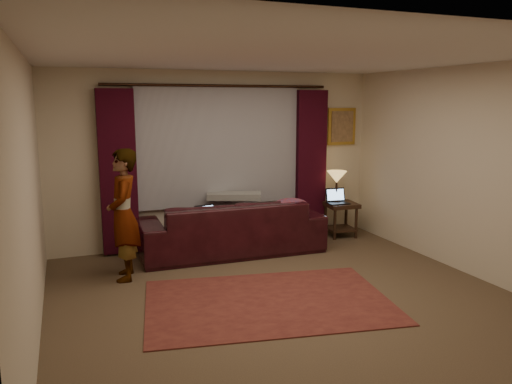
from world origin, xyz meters
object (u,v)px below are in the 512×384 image
at_px(sofa, 231,217).
at_px(tiffany_lamp, 336,187).
at_px(laptop_sofa, 209,214).
at_px(end_table, 341,219).
at_px(person, 123,215).
at_px(laptop_table, 338,196).

relative_size(sofa, tiffany_lamp, 5.15).
height_order(laptop_sofa, end_table, laptop_sofa).
height_order(sofa, end_table, sofa).
relative_size(sofa, person, 1.62).
distance_m(sofa, person, 1.68).
xyz_separation_m(laptop_table, person, (-3.40, -0.71, 0.13)).
bearing_deg(person, tiffany_lamp, 111.28).
xyz_separation_m(sofa, person, (-1.55, -0.57, 0.28)).
relative_size(end_table, person, 0.34).
height_order(end_table, tiffany_lamp, tiffany_lamp).
bearing_deg(person, sofa, 117.86).
relative_size(laptop_sofa, tiffany_lamp, 0.64).
bearing_deg(laptop_table, tiffany_lamp, 79.42).
bearing_deg(tiffany_lamp, laptop_table, -106.35).
height_order(tiffany_lamp, person, person).
xyz_separation_m(sofa, laptop_table, (1.84, 0.14, 0.14)).
height_order(sofa, laptop_table, sofa).
relative_size(end_table, tiffany_lamp, 1.09).
distance_m(sofa, laptop_table, 1.85).
bearing_deg(person, laptop_sofa, 114.95).
xyz_separation_m(sofa, laptop_sofa, (-0.38, -0.21, 0.11)).
distance_m(end_table, tiffany_lamp, 0.54).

